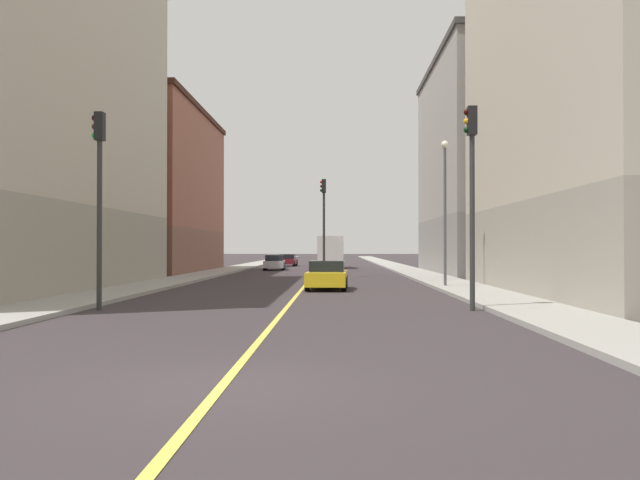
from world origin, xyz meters
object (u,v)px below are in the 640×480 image
Objects in this scene: building_left_near at (631,70)px; car_silver at (274,263)px; traffic_light_right_near at (99,183)px; car_yellow at (327,276)px; street_lamp_left_near at (445,197)px; building_left_mid at (498,167)px; traffic_light_left_near at (472,179)px; traffic_light_median_far at (324,214)px; building_right_midblock at (144,191)px; car_maroon at (288,260)px; box_truck at (331,251)px.

building_left_near reaches higher than car_silver.
car_yellow is (7.10, 10.44, -3.39)m from traffic_light_right_near.
street_lamp_left_near is (-6.89, 4.64, -4.89)m from building_left_near.
car_silver is (-17.59, 8.31, -7.39)m from building_left_mid.
traffic_light_left_near reaches higher than car_silver.
car_yellow is at bearing -88.20° from traffic_light_median_far.
building_right_midblock is 21.97m from car_maroon.
building_left_near is 36.65m from car_silver.
building_left_near is 1.05× the size of building_right_midblock.
car_maroon is at bearing 99.08° from traffic_light_median_far.
building_left_near is 5.05× the size of car_maroon.
building_left_near is at bearing -51.71° from traffic_light_median_far.
street_lamp_left_near is 1.63× the size of car_yellow.
traffic_light_right_near is (-19.68, -29.38, -4.00)m from building_left_mid.
traffic_light_median_far is at bearing 73.86° from traffic_light_right_near.
box_truck is at bearing 100.24° from street_lamp_left_near.
box_truck is at bearing 96.28° from traffic_light_left_near.
building_right_midblock is 19.42m from box_truck.
traffic_light_left_near is (-7.91, -6.72, -5.18)m from building_left_near.
box_truck is at bearing 90.18° from car_yellow.
traffic_light_left_near is 11.95m from car_yellow.
building_left_near is at bearing -33.93° from street_lamp_left_near.
car_yellow is at bearing -79.58° from car_silver.
building_left_near is 39.58m from box_truck.
building_right_midblock is 12.92m from car_silver.
building_left_mid is (0.00, 22.66, -1.25)m from building_left_near.
traffic_light_left_near is at bearing -77.65° from traffic_light_median_far.
traffic_light_left_near reaches higher than traffic_light_right_near.
building_left_near is at bearing -60.41° from car_silver.
street_lamp_left_near is at bearing 84.89° from traffic_light_left_near.
car_yellow is at bearing -55.14° from building_right_midblock.
traffic_light_median_far is at bearing -80.92° from car_maroon.
traffic_light_right_near is 1.50× the size of car_maroon.
building_right_midblock is at bearing 103.85° from traffic_light_right_near.
building_left_mid reaches higher than street_lamp_left_near.
building_right_midblock is at bearing 148.93° from traffic_light_median_far.
car_silver is (9.97, 5.75, -5.87)m from building_right_midblock.
car_silver is at bearing 86.82° from traffic_light_right_near.
traffic_light_left_near is at bearing -139.63° from building_left_near.
traffic_light_median_far is 27.89m from car_maroon.
street_lamp_left_near is at bearing 146.07° from building_left_near.
traffic_light_median_far reaches higher than box_truck.
car_silver is (-4.61, 14.53, -3.53)m from traffic_light_median_far.
car_yellow is (-12.58, -18.94, -7.39)m from building_left_mid.
building_right_midblock reaches higher than box_truck.
building_left_mid is 3.04× the size of traffic_light_left_near.
traffic_light_right_near is 0.96× the size of traffic_light_median_far.
car_maroon is (-9.43, 50.47, -3.50)m from traffic_light_left_near.
building_left_mid is at bearing -47.91° from box_truck.
street_lamp_left_near is (12.79, 11.36, 0.36)m from traffic_light_right_near.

